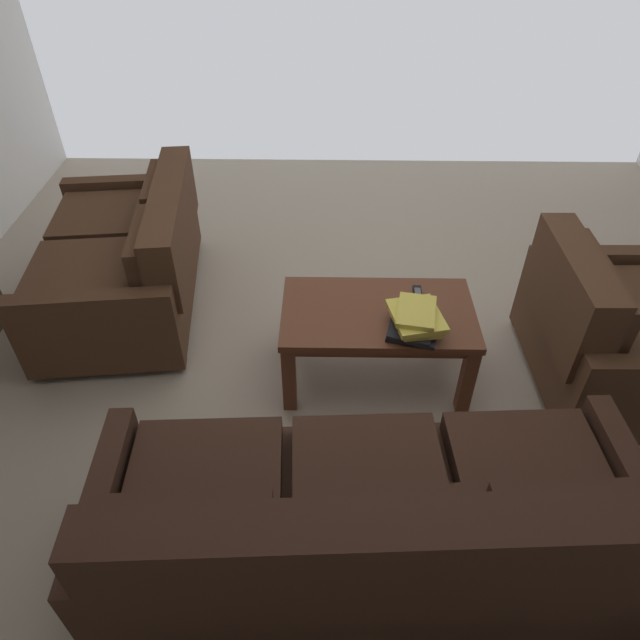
# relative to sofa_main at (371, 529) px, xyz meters

# --- Properties ---
(ground_plane) EXTENTS (5.55, 5.40, 0.01)m
(ground_plane) POSITION_rel_sofa_main_xyz_m (-0.02, -1.31, -0.37)
(ground_plane) COLOR tan
(sofa_main) EXTENTS (2.13, 0.91, 0.87)m
(sofa_main) POSITION_rel_sofa_main_xyz_m (0.00, 0.00, 0.00)
(sofa_main) COLOR black
(sofa_main) RESTS_ON ground
(loveseat_near) EXTENTS (1.05, 1.50, 0.81)m
(loveseat_near) POSITION_rel_sofa_main_xyz_m (1.43, -1.81, -0.02)
(loveseat_near) COLOR black
(loveseat_near) RESTS_ON ground
(coffee_table) EXTENTS (1.01, 0.58, 0.48)m
(coffee_table) POSITION_rel_sofa_main_xyz_m (-0.09, -1.18, 0.03)
(coffee_table) COLOR brown
(coffee_table) RESTS_ON ground
(armchair_side) EXTENTS (0.82, 1.01, 0.85)m
(armchair_side) POSITION_rel_sofa_main_xyz_m (-1.31, -1.15, -0.01)
(armchair_side) COLOR black
(armchair_side) RESTS_ON ground
(book_stack) EXTENTS (0.30, 0.34, 0.13)m
(book_stack) POSITION_rel_sofa_main_xyz_m (-0.26, -1.03, 0.17)
(book_stack) COLOR black
(book_stack) RESTS_ON coffee_table
(tv_remote) EXTENTS (0.05, 0.16, 0.02)m
(tv_remote) POSITION_rel_sofa_main_xyz_m (-0.31, -1.29, 0.12)
(tv_remote) COLOR black
(tv_remote) RESTS_ON coffee_table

